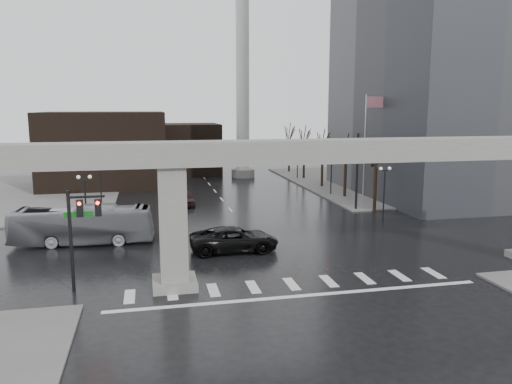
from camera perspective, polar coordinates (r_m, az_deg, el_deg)
ground at (r=31.91m, az=3.57°, el=-9.84°), size 160.00×160.00×0.00m
sidewalk_ne at (r=74.17m, az=15.39°, el=1.14°), size 28.00×36.00×0.15m
sidewalk_nw at (r=68.09m, az=-27.20°, el=-0.33°), size 28.00×36.00×0.15m
elevated_guideway at (r=30.68m, az=5.98°, el=2.56°), size 48.00×2.60×8.70m
office_tower at (r=66.63m, az=22.02°, el=17.95°), size 22.00×26.00×42.00m
building_far_left at (r=71.35m, az=-16.91°, el=4.73°), size 16.00×14.00×10.00m
building_far_mid at (r=81.42m, az=-7.86°, el=4.91°), size 10.00×10.00×8.00m
smokestack at (r=76.30m, az=-1.53°, el=11.71°), size 3.60×3.60×30.00m
signal_mast_arm at (r=50.97m, az=7.61°, el=4.17°), size 12.12×0.43×8.00m
signal_left_pole at (r=30.38m, az=-19.49°, el=-3.39°), size 2.30×0.30×6.00m
flagpole_assembly at (r=56.20m, az=12.62°, el=6.27°), size 2.06×0.12×12.00m
lamp_right_0 at (r=48.66m, az=14.47°, el=0.89°), size 1.22×0.32×5.11m
lamp_right_1 at (r=61.36m, az=8.61°, el=2.86°), size 1.22×0.32×5.11m
lamp_right_2 at (r=74.53m, az=4.77°, el=4.13°), size 1.22×0.32×5.11m
lamp_left_0 at (r=43.80m, az=-18.94°, el=-0.28°), size 1.22×0.32×5.11m
lamp_left_1 at (r=57.58m, az=-17.40°, el=2.08°), size 1.22×0.32×5.11m
lamp_left_2 at (r=71.45m, az=-16.45°, el=3.53°), size 1.22×0.32×5.11m
tree_right_0 at (r=52.77m, az=13.49°, el=0.85°), size 1.09×1.58×7.50m
tree_right_1 at (r=59.99m, az=10.19°, el=2.06°), size 1.09×1.61×7.67m
tree_right_2 at (r=67.38m, az=7.60°, el=3.01°), size 1.10×1.63×7.85m
tree_right_3 at (r=74.90m, az=5.52°, el=3.76°), size 1.11×1.66×8.02m
tree_right_4 at (r=82.51m, az=3.82°, el=4.38°), size 1.12×1.69×8.19m
pickup_truck at (r=37.39m, az=-2.51°, el=-5.42°), size 6.63×3.10×1.84m
city_bus at (r=41.49m, az=-19.22°, el=-3.59°), size 11.04×3.36×3.03m
far_car at (r=55.26m, az=-8.07°, el=-0.69°), size 1.88×4.64×1.58m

